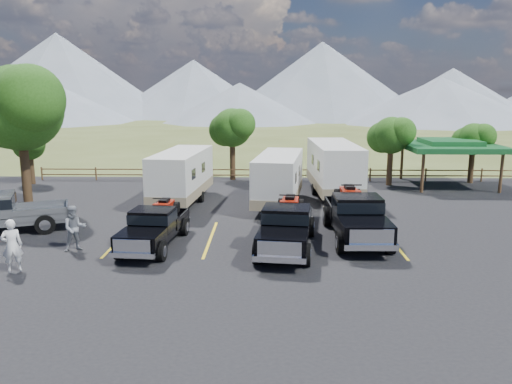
{
  "coord_description": "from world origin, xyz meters",
  "views": [
    {
      "loc": [
        0.47,
        -17.25,
        6.53
      ],
      "look_at": [
        -0.03,
        6.79,
        1.6
      ],
      "focal_mm": 35.0,
      "sensor_mm": 36.0,
      "label": 1
    }
  ],
  "objects_px": {
    "rig_left": "(155,226)",
    "person_b": "(75,228)",
    "rig_center": "(287,225)",
    "rig_right": "(356,215)",
    "pavilion": "(450,146)",
    "trailer_left": "(182,176)",
    "pickup_silver": "(0,213)",
    "trailer_center": "(279,179)",
    "person_a": "(12,246)",
    "tree_big_nw": "(19,108)",
    "trailer_right": "(334,169)"
  },
  "relations": [
    {
      "from": "rig_right",
      "to": "trailer_center",
      "type": "xyz_separation_m",
      "value": [
        -3.28,
        6.12,
        0.49
      ]
    },
    {
      "from": "rig_right",
      "to": "pickup_silver",
      "type": "height_order",
      "value": "rig_right"
    },
    {
      "from": "rig_center",
      "to": "rig_right",
      "type": "bearing_deg",
      "value": 34.17
    },
    {
      "from": "tree_big_nw",
      "to": "person_a",
      "type": "bearing_deg",
      "value": -67.44
    },
    {
      "from": "tree_big_nw",
      "to": "pickup_silver",
      "type": "height_order",
      "value": "tree_big_nw"
    },
    {
      "from": "rig_left",
      "to": "trailer_center",
      "type": "relative_size",
      "value": 0.66
    },
    {
      "from": "trailer_right",
      "to": "pickup_silver",
      "type": "xyz_separation_m",
      "value": [
        -16.44,
        -8.56,
        -0.76
      ]
    },
    {
      "from": "pavilion",
      "to": "rig_center",
      "type": "distance_m",
      "value": 18.51
    },
    {
      "from": "pavilion",
      "to": "person_a",
      "type": "xyz_separation_m",
      "value": [
        -21.71,
        -17.2,
        -1.77
      ]
    },
    {
      "from": "trailer_right",
      "to": "rig_center",
      "type": "bearing_deg",
      "value": -109.42
    },
    {
      "from": "rig_left",
      "to": "person_b",
      "type": "bearing_deg",
      "value": -161.79
    },
    {
      "from": "rig_center",
      "to": "pickup_silver",
      "type": "height_order",
      "value": "rig_center"
    },
    {
      "from": "rig_left",
      "to": "person_b",
      "type": "xyz_separation_m",
      "value": [
        -3.13,
        -0.72,
        0.06
      ]
    },
    {
      "from": "trailer_center",
      "to": "trailer_left",
      "type": "bearing_deg",
      "value": -179.41
    },
    {
      "from": "rig_left",
      "to": "trailer_left",
      "type": "distance_m",
      "value": 8.24
    },
    {
      "from": "person_b",
      "to": "pavilion",
      "type": "bearing_deg",
      "value": 9.75
    },
    {
      "from": "trailer_left",
      "to": "pavilion",
      "type": "bearing_deg",
      "value": 23.78
    },
    {
      "from": "pavilion",
      "to": "pickup_silver",
      "type": "height_order",
      "value": "pavilion"
    },
    {
      "from": "rig_center",
      "to": "trailer_left",
      "type": "height_order",
      "value": "trailer_left"
    },
    {
      "from": "rig_right",
      "to": "rig_center",
      "type": "bearing_deg",
      "value": -153.62
    },
    {
      "from": "trailer_left",
      "to": "trailer_right",
      "type": "distance_m",
      "value": 9.33
    },
    {
      "from": "tree_big_nw",
      "to": "trailer_right",
      "type": "bearing_deg",
      "value": 14.09
    },
    {
      "from": "rig_left",
      "to": "rig_right",
      "type": "xyz_separation_m",
      "value": [
        8.68,
        1.37,
        0.17
      ]
    },
    {
      "from": "pavilion",
      "to": "pickup_silver",
      "type": "relative_size",
      "value": 0.97
    },
    {
      "from": "trailer_left",
      "to": "person_b",
      "type": "distance_m",
      "value": 9.42
    },
    {
      "from": "rig_center",
      "to": "trailer_right",
      "type": "relative_size",
      "value": 0.67
    },
    {
      "from": "pickup_silver",
      "to": "trailer_center",
      "type": "bearing_deg",
      "value": 92.63
    },
    {
      "from": "pavilion",
      "to": "trailer_left",
      "type": "xyz_separation_m",
      "value": [
        -17.43,
        -5.83,
        -1.16
      ]
    },
    {
      "from": "tree_big_nw",
      "to": "rig_left",
      "type": "height_order",
      "value": "tree_big_nw"
    },
    {
      "from": "rig_left",
      "to": "person_b",
      "type": "relative_size",
      "value": 2.98
    },
    {
      "from": "trailer_left",
      "to": "trailer_right",
      "type": "height_order",
      "value": "trailer_right"
    },
    {
      "from": "rig_left",
      "to": "trailer_center",
      "type": "height_order",
      "value": "trailer_center"
    },
    {
      "from": "pavilion",
      "to": "rig_right",
      "type": "relative_size",
      "value": 0.94
    },
    {
      "from": "rig_center",
      "to": "trailer_center",
      "type": "height_order",
      "value": "trailer_center"
    },
    {
      "from": "trailer_center",
      "to": "trailer_right",
      "type": "height_order",
      "value": "trailer_right"
    },
    {
      "from": "pavilion",
      "to": "person_b",
      "type": "height_order",
      "value": "pavilion"
    },
    {
      "from": "rig_left",
      "to": "trailer_right",
      "type": "bearing_deg",
      "value": 54.76
    },
    {
      "from": "pavilion",
      "to": "trailer_right",
      "type": "bearing_deg",
      "value": -156.35
    },
    {
      "from": "rig_right",
      "to": "rig_left",
      "type": "bearing_deg",
      "value": -171.66
    },
    {
      "from": "trailer_left",
      "to": "person_b",
      "type": "height_order",
      "value": "trailer_left"
    },
    {
      "from": "tree_big_nw",
      "to": "trailer_left",
      "type": "xyz_separation_m",
      "value": [
        8.12,
        2.14,
        -3.97
      ]
    },
    {
      "from": "rig_right",
      "to": "person_b",
      "type": "height_order",
      "value": "rig_right"
    },
    {
      "from": "pickup_silver",
      "to": "rig_left",
      "type": "bearing_deg",
      "value": 55.49
    },
    {
      "from": "rig_right",
      "to": "person_a",
      "type": "bearing_deg",
      "value": -161.65
    },
    {
      "from": "rig_right",
      "to": "pickup_silver",
      "type": "bearing_deg",
      "value": 177.78
    },
    {
      "from": "pavilion",
      "to": "trailer_center",
      "type": "distance_m",
      "value": 13.57
    },
    {
      "from": "trailer_right",
      "to": "trailer_left",
      "type": "bearing_deg",
      "value": -168.58
    },
    {
      "from": "rig_left",
      "to": "tree_big_nw",
      "type": "bearing_deg",
      "value": 149.21
    },
    {
      "from": "rig_center",
      "to": "rig_right",
      "type": "relative_size",
      "value": 0.96
    },
    {
      "from": "trailer_right",
      "to": "person_a",
      "type": "relative_size",
      "value": 4.82
    }
  ]
}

